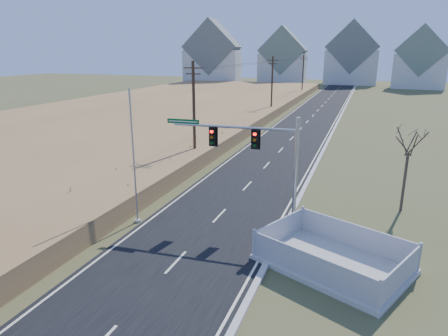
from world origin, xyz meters
TOP-DOWN VIEW (x-y plane):
  - ground at (0.00, 0.00)m, footprint 260.00×260.00m
  - road at (0.00, 50.00)m, footprint 8.00×180.00m
  - curb at (4.15, 50.00)m, footprint 0.30×180.00m
  - reed_marsh at (-24.00, 40.00)m, footprint 38.00×110.00m
  - utility_pole_near at (-6.50, 15.00)m, footprint 1.80×0.26m
  - utility_pole_mid at (-6.50, 45.00)m, footprint 1.80×0.26m
  - utility_pole_far at (-6.50, 75.00)m, footprint 1.80×0.26m
  - condo_nw at (-38.00, 100.00)m, footprint 17.69×13.38m
  - condo_nnw at (-18.00, 108.00)m, footprint 14.93×11.17m
  - condo_n at (2.00, 112.00)m, footprint 15.27×10.20m
  - condo_ne at (20.00, 104.00)m, footprint 14.12×10.51m
  - traffic_signal_mast at (2.68, 4.15)m, footprint 7.98×0.78m
  - fence_enclosure at (7.12, 0.25)m, footprint 7.76×6.73m
  - open_sign at (6.90, -0.76)m, footprint 0.47×0.22m
  - flagpole at (-4.30, 1.58)m, footprint 0.35×0.35m
  - bare_tree at (10.58, 8.83)m, footprint 2.16×2.16m

SIDE VIEW (x-z plane):
  - ground at x=0.00m, z-range 0.00..0.00m
  - road at x=0.00m, z-range 0.00..0.06m
  - curb at x=4.15m, z-range 0.00..0.18m
  - fence_enclosure at x=7.12m, z-range -0.46..1.04m
  - open_sign at x=6.90m, z-range 0.02..0.62m
  - reed_marsh at x=-24.00m, z-range 0.00..1.30m
  - flagpole at x=-4.30m, z-range -0.79..7.07m
  - traffic_signal_mast at x=2.68m, z-range 0.81..7.17m
  - bare_tree at x=10.58m, z-range 1.75..7.47m
  - utility_pole_near at x=-6.50m, z-range 0.18..9.18m
  - utility_pole_mid at x=-6.50m, z-range 0.18..9.18m
  - utility_pole_far at x=-6.50m, z-range 0.18..9.18m
  - condo_ne at x=20.00m, z-range -1.42..15.10m
  - condo_nnw at x=-18.00m, z-range -1.58..15.45m
  - condo_n at x=2.00m, z-range -1.66..16.88m
  - condo_nw at x=-38.00m, z-range -1.82..17.23m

